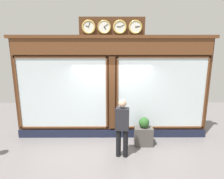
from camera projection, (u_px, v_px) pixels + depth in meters
name	position (u px, v px, depth m)	size (l,w,h in m)	color
shop_facade	(112.00, 87.00, 6.34)	(6.55, 0.42, 3.95)	#4C2B16
pedestrian	(122.00, 126.00, 5.23)	(0.39, 0.28, 1.69)	black
planter_box	(143.00, 136.00, 6.00)	(0.56, 0.36, 0.59)	#4C4742
planter_shrub	(144.00, 123.00, 5.90)	(0.33, 0.33, 0.33)	#285623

